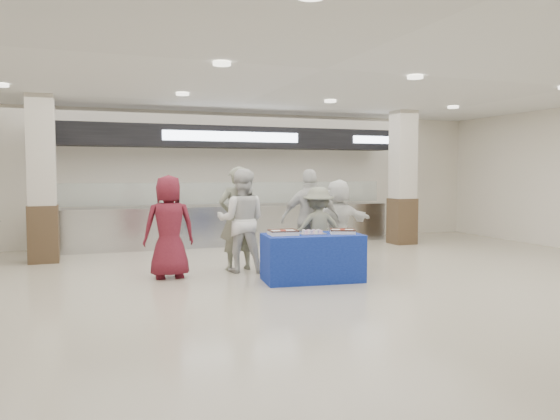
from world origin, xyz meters
name	(u,v)px	position (x,y,z in m)	size (l,w,h in m)	color
ground	(324,291)	(0.00, 0.00, 0.00)	(14.00, 14.00, 0.00)	beige
serving_line	(229,196)	(0.00, 5.40, 1.16)	(8.70, 0.85, 2.80)	#B0B2B7
column_left	(42,183)	(-4.00, 4.20, 1.53)	(0.55, 0.55, 3.20)	#3D2C1C
column_right	(403,181)	(4.00, 4.20, 1.53)	(0.55, 0.55, 3.20)	#3D2C1C
display_table	(312,258)	(0.15, 0.76, 0.38)	(1.55, 0.78, 0.75)	#152F96
sheet_cake_left	(283,232)	(-0.33, 0.83, 0.80)	(0.46, 0.37, 0.09)	white
sheet_cake_right	(343,231)	(0.64, 0.68, 0.79)	(0.48, 0.43, 0.09)	white
cupcake_tray	(312,232)	(0.15, 0.78, 0.78)	(0.43, 0.34, 0.07)	#AAAAAF
civilian_maroon	(169,227)	(-1.96, 1.77, 0.85)	(0.83, 0.54, 1.69)	maroon
soldier_a	(237,219)	(-0.71, 2.13, 0.92)	(0.67, 0.44, 1.83)	slate
chef_tall	(242,221)	(-0.68, 1.94, 0.89)	(0.87, 0.68, 1.79)	silver
chef_short	(311,219)	(0.54, 1.75, 0.90)	(1.05, 0.44, 1.79)	silver
soldier_b	(318,229)	(0.58, 1.51, 0.74)	(0.96, 0.55, 1.48)	slate
civilian_white	(338,222)	(1.20, 2.02, 0.80)	(1.49, 0.47, 1.60)	white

